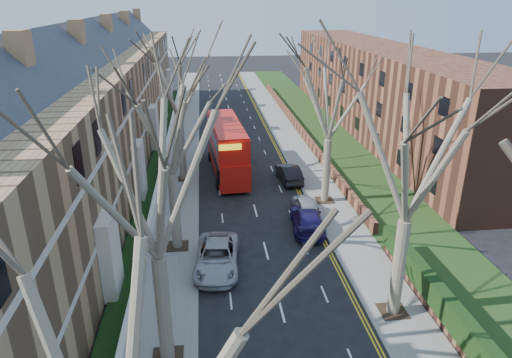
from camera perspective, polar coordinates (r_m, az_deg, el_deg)
name	(u,v)px	position (r m, az deg, el deg)	size (l,w,h in m)	color
pavement_left	(184,143)	(51.84, -8.97, 4.43)	(3.00, 102.00, 0.12)	slate
pavement_right	(290,140)	(52.66, 4.22, 4.92)	(3.00, 102.00, 0.12)	slate
terrace_left	(92,114)	(43.80, -19.85, 7.62)	(9.70, 78.00, 13.60)	#9C744F
flats_right	(378,88)	(58.40, 14.95, 10.90)	(13.97, 54.00, 10.00)	brown
front_wall_left	(164,163)	(44.20, -11.47, 1.95)	(0.30, 78.00, 1.00)	white
grass_verge_right	(328,138)	(53.64, 8.98, 5.12)	(6.00, 102.00, 0.06)	#253C16
tree_left_mid	(150,161)	(17.59, -13.13, 2.15)	(10.50, 10.50, 14.71)	#6D614E
tree_left_far	(168,109)	(27.26, -10.98, 8.56)	(10.15, 10.15, 14.22)	#6D614E
tree_left_dist	(177,72)	(38.97, -9.86, 13.02)	(10.50, 10.50, 14.71)	#6D614E
tree_right_mid	(416,137)	(21.47, 19.40, 5.03)	(10.50, 10.50, 14.71)	#6D614E
tree_right_far	(331,86)	(34.33, 9.42, 11.35)	(10.15, 10.15, 14.22)	#6D614E
double_decker_bus	(227,149)	(41.95, -3.66, 3.74)	(3.44, 11.47, 4.72)	red
car_left_far	(217,257)	(27.89, -4.90, -9.69)	(2.56, 5.55, 1.54)	#AAABAF
car_right_near	(307,219)	(32.39, 6.44, -5.02)	(2.13, 5.24, 1.52)	#221856
car_right_mid	(306,205)	(34.59, 6.23, -3.30)	(1.66, 4.12, 1.40)	#9C9FA5
car_right_far	(289,173)	(40.60, 4.13, 0.74)	(1.58, 4.53, 1.49)	black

